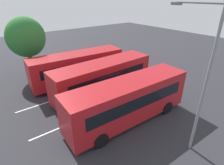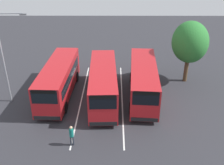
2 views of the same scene
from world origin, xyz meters
The scene contains 9 objects.
ground_plane centered at (0.00, 0.00, 0.00)m, with size 71.67×71.67×0.00m, color #2B2B30.
bus_far_left centered at (-0.68, -4.22, 1.80)m, with size 9.95×2.87×3.26m.
bus_center_left centered at (0.10, 0.16, 1.80)m, with size 9.94×2.83×3.26m.
bus_center_right centered at (-0.48, 4.04, 1.80)m, with size 10.01×3.12×3.26m.
pedestrian centered at (6.88, -1.95, 1.03)m, with size 0.42×0.42×1.74m.
street_lamp centered at (0.52, -8.49, 4.88)m, with size 0.34×2.74×8.50m.
depot_tree centered at (-3.92, 9.12, 4.49)m, with size 4.16×3.75×6.70m.
lane_stripe_outer_left centered at (0.00, -1.99, 0.00)m, with size 14.90×0.12×0.01m, color silver.
lane_stripe_inner_left centered at (0.00, 1.99, 0.00)m, with size 14.90×0.12×0.01m, color silver.
Camera 2 is at (22.04, 1.09, 13.12)m, focal length 41.58 mm.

